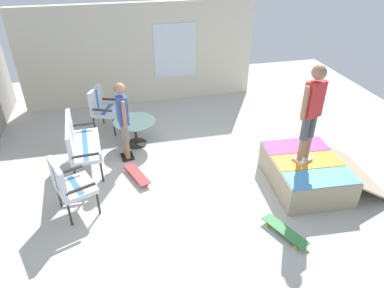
{
  "coord_description": "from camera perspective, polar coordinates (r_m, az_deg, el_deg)",
  "views": [
    {
      "loc": [
        -5.22,
        1.23,
        4.04
      ],
      "look_at": [
        0.11,
        -0.02,
        0.7
      ],
      "focal_mm": 32.91,
      "sensor_mm": 36.0,
      "label": 1
    }
  ],
  "objects": [
    {
      "name": "person_skater",
      "position": [
        6.08,
        18.89,
        5.57
      ],
      "size": [
        0.33,
        0.45,
        1.75
      ],
      "color": "silver",
      "rests_on": "skate_ramp"
    },
    {
      "name": "skateboard_spare",
      "position": [
        5.75,
        14.81,
        -13.44
      ],
      "size": [
        0.81,
        0.5,
        0.1
      ],
      "color": "#3F8C4C",
      "rests_on": "ground_plane"
    },
    {
      "name": "ground_plane",
      "position": [
        6.74,
        0.07,
        -5.93
      ],
      "size": [
        12.0,
        12.0,
        0.1
      ],
      "primitive_type": "cube",
      "color": "beige"
    },
    {
      "name": "patio_table",
      "position": [
        7.65,
        -9.2,
        2.59
      ],
      "size": [
        0.9,
        0.9,
        0.57
      ],
      "color": "#2D2823",
      "rests_on": "ground_plane"
    },
    {
      "name": "patio_chair_near_house",
      "position": [
        8.33,
        -14.44,
        6.08
      ],
      "size": [
        0.78,
        0.74,
        1.02
      ],
      "color": "#2D2823",
      "rests_on": "ground_plane"
    },
    {
      "name": "person_watching",
      "position": [
        6.94,
        -11.15,
        4.38
      ],
      "size": [
        0.48,
        0.28,
        1.64
      ],
      "color": "black",
      "rests_on": "ground_plane"
    },
    {
      "name": "patio_bench",
      "position": [
        7.02,
        -17.97,
        0.51
      ],
      "size": [
        1.28,
        0.62,
        1.02
      ],
      "color": "#2D2823",
      "rests_on": "ground_plane"
    },
    {
      "name": "house_facade",
      "position": [
        9.46,
        -8.34,
        14.15
      ],
      "size": [
        0.23,
        6.0,
        2.56
      ],
      "color": "beige",
      "rests_on": "ground_plane"
    },
    {
      "name": "skateboard_by_bench",
      "position": [
        6.76,
        -8.92,
        -4.85
      ],
      "size": [
        0.82,
        0.46,
        0.1
      ],
      "color": "#B23838",
      "rests_on": "ground_plane"
    },
    {
      "name": "patio_chair_by_wall",
      "position": [
        5.93,
        -19.53,
        -6.02
      ],
      "size": [
        0.78,
        0.74,
        1.02
      ],
      "color": "#2D2823",
      "rests_on": "ground_plane"
    },
    {
      "name": "skate_ramp",
      "position": [
        6.74,
        18.09,
        -4.41
      ],
      "size": [
        1.66,
        2.03,
        0.53
      ],
      "color": "tan",
      "rests_on": "ground_plane"
    }
  ]
}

